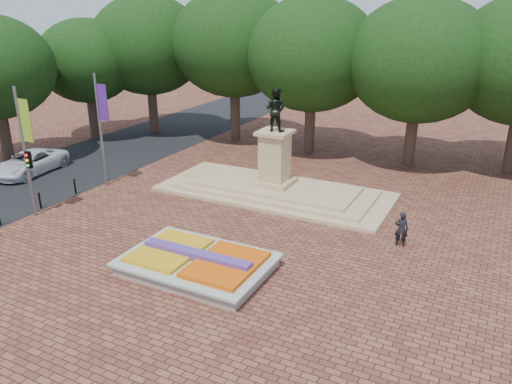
{
  "coord_description": "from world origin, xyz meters",
  "views": [
    {
      "loc": [
        11.95,
        -17.8,
        10.87
      ],
      "look_at": [
        1.55,
        2.54,
        2.2
      ],
      "focal_mm": 35.0,
      "sensor_mm": 36.0,
      "label": 1
    }
  ],
  "objects": [
    {
      "name": "flower_bed",
      "position": [
        1.03,
        -2.0,
        0.38
      ],
      "size": [
        6.3,
        4.3,
        0.91
      ],
      "color": "gray",
      "rests_on": "ground"
    },
    {
      "name": "pedestrian",
      "position": [
        8.34,
        4.36,
        0.88
      ],
      "size": [
        0.71,
        0.54,
        1.75
      ],
      "primitive_type": "imported",
      "rotation": [
        0.0,
        0.0,
        3.34
      ],
      "color": "black",
      "rests_on": "ground"
    },
    {
      "name": "ground",
      "position": [
        0.0,
        0.0,
        0.0
      ],
      "size": [
        90.0,
        90.0,
        0.0
      ],
      "primitive_type": "plane",
      "color": "brown",
      "rests_on": "ground"
    },
    {
      "name": "bollard_row",
      "position": [
        -10.7,
        -1.5,
        0.53
      ],
      "size": [
        0.12,
        13.12,
        0.98
      ],
      "color": "black",
      "rests_on": "ground"
    },
    {
      "name": "monument",
      "position": [
        0.0,
        8.0,
        0.88
      ],
      "size": [
        14.0,
        6.0,
        6.4
      ],
      "color": "tan",
      "rests_on": "ground"
    },
    {
      "name": "tree_row_back",
      "position": [
        2.33,
        18.0,
        6.67
      ],
      "size": [
        44.8,
        8.8,
        10.43
      ],
      "color": "#3A2B1F",
      "rests_on": "ground"
    },
    {
      "name": "asphalt_street",
      "position": [
        -15.0,
        5.0,
        0.01
      ],
      "size": [
        9.0,
        90.0,
        0.02
      ],
      "primitive_type": "cube",
      "color": "black",
      "rests_on": "ground"
    },
    {
      "name": "banner_poles",
      "position": [
        -10.08,
        -1.31,
        3.88
      ],
      "size": [
        0.88,
        11.17,
        7.0
      ],
      "color": "slate",
      "rests_on": "ground"
    },
    {
      "name": "van",
      "position": [
        -16.38,
        3.9,
        0.76
      ],
      "size": [
        3.15,
        5.75,
        1.53
      ],
      "primitive_type": "imported",
      "rotation": [
        0.0,
        0.0,
        0.12
      ],
      "color": "silver",
      "rests_on": "ground"
    }
  ]
}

